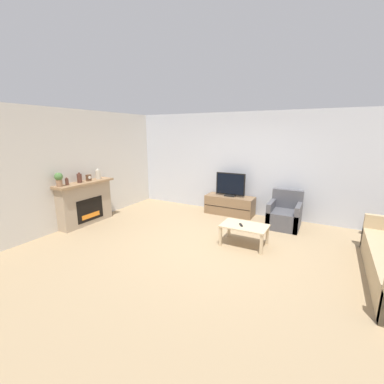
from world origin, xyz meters
TOP-DOWN VIEW (x-y plane):
  - ground_plane at (0.00, 0.00)m, footprint 24.00×24.00m
  - wall_back at (0.00, 2.41)m, footprint 12.00×0.06m
  - wall_left at (-3.45, 0.00)m, footprint 0.06×12.00m
  - fireplace at (-3.27, -0.27)m, footprint 0.43×1.46m
  - mantel_vase_left at (-3.25, -0.71)m, footprint 0.07×0.07m
  - mantel_vase_centre_left at (-3.25, -0.38)m, footprint 0.11×0.11m
  - mantel_vase_right at (-3.25, 0.16)m, footprint 0.13×0.13m
  - mantel_clock at (-3.25, -0.13)m, footprint 0.08×0.11m
  - potted_plant at (-3.25, -0.89)m, footprint 0.17×0.17m
  - tv_stand at (-0.45, 2.08)m, footprint 1.29×0.51m
  - tv at (-0.45, 2.08)m, footprint 0.80×0.18m
  - armchair at (1.01, 1.78)m, footprint 0.70×0.76m
  - coffee_table at (0.49, 0.35)m, footprint 0.88×0.56m
  - remote at (0.43, 0.31)m, footprint 0.11×0.15m

SIDE VIEW (x-z plane):
  - ground_plane at x=0.00m, z-range 0.00..0.00m
  - tv_stand at x=-0.45m, z-range 0.00..0.50m
  - armchair at x=1.01m, z-range -0.14..0.70m
  - coffee_table at x=0.49m, z-range 0.15..0.56m
  - remote at x=0.43m, z-range 0.41..0.43m
  - fireplace at x=-3.27m, z-range 0.01..1.05m
  - tv at x=-0.45m, z-range 0.48..1.11m
  - mantel_clock at x=-3.25m, z-range 1.04..1.19m
  - mantel_vase_left at x=-3.25m, z-range 1.03..1.20m
  - mantel_vase_centre_left at x=-3.25m, z-range 1.03..1.27m
  - mantel_vase_right at x=-3.25m, z-range 1.03..1.29m
  - potted_plant at x=-3.25m, z-range 1.06..1.36m
  - wall_back at x=0.00m, z-range 0.00..2.70m
  - wall_left at x=-3.45m, z-range 0.00..2.70m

